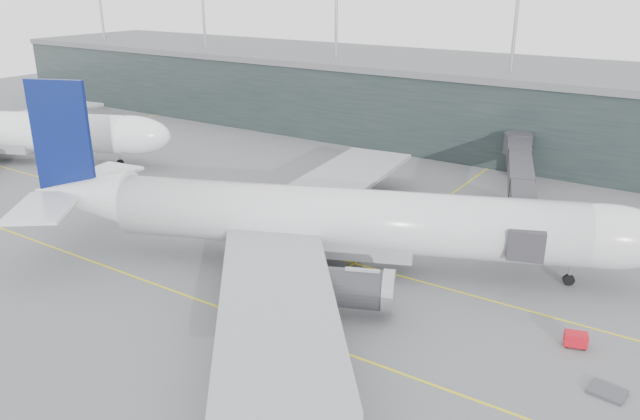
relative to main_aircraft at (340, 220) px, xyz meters
The scene contains 16 objects.
ground 8.87m from the main_aircraft, 125.39° to the left, with size 320.00×320.00×0.00m, color slate.
taxiline_a 7.04m from the main_aircraft, 157.88° to the left, with size 160.00×0.25×0.02m, color yellow.
taxiline_b 15.93m from the main_aircraft, 105.53° to the right, with size 160.00×0.25×0.02m, color yellow.
taxiline_lead_main 26.24m from the main_aircraft, 87.75° to the left, with size 0.25×60.00×0.02m, color yellow.
taxiline_lead_adj 83.23m from the main_aircraft, 162.03° to the left, with size 0.25×60.00×0.02m, color yellow.
terminal 63.78m from the main_aircraft, 93.59° to the left, with size 240.00×36.00×29.00m.
main_aircraft is the anchor object (origin of this frame).
jet_bridge 32.47m from the main_aircraft, 66.69° to the left, with size 17.75×46.12×7.22m.
gse_cart 26.33m from the main_aircraft, ahead, with size 2.20×1.73×1.31m.
baggage_dolly 30.91m from the main_aircraft, 15.06° to the right, with size 2.66×2.13×0.27m, color #3C3C42.
uld_a 19.79m from the main_aircraft, 122.41° to the left, with size 2.10×1.87×1.59m.
uld_b 19.17m from the main_aircraft, 111.61° to the left, with size 2.64×2.36×2.00m.
uld_c 16.15m from the main_aircraft, 100.45° to the left, with size 2.29×2.11×1.67m.
cone_wing_stbd 14.83m from the main_aircraft, 75.17° to the right, with size 0.44×0.44×0.70m, color orange.
cone_wing_port 18.00m from the main_aircraft, 72.68° to the left, with size 0.50×0.50×0.80m, color #E9550C.
cone_tail 13.91m from the main_aircraft, 149.09° to the right, with size 0.40×0.40×0.63m, color #E0430C.
Camera 1 is at (36.87, -59.63, 30.38)m, focal length 35.00 mm.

